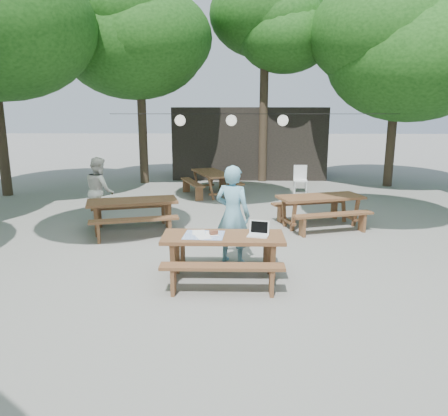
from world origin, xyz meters
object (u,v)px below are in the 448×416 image
woman (233,215)px  second_person (100,190)px  main_picnic_table (223,256)px  picnic_table_nw (133,215)px  plastic_chair (300,185)px

woman → second_person: 4.30m
main_picnic_table → picnic_table_nw: size_ratio=0.89×
picnic_table_nw → main_picnic_table: bearing=-67.5°
main_picnic_table → picnic_table_nw: same height
woman → plastic_chair: woman is taller
second_person → plastic_chair: 6.88m
woman → plastic_chair: (2.27, 6.84, -0.65)m
picnic_table_nw → woman: 3.05m
picnic_table_nw → second_person: (-0.99, 0.83, 0.43)m
main_picnic_table → picnic_table_nw: 3.48m
main_picnic_table → plastic_chair: size_ratio=2.22×
main_picnic_table → picnic_table_nw: bearing=127.6°
main_picnic_table → picnic_table_nw: (-2.13, 2.76, 0.00)m
woman → second_person: size_ratio=1.11×
main_picnic_table → second_person: 4.77m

